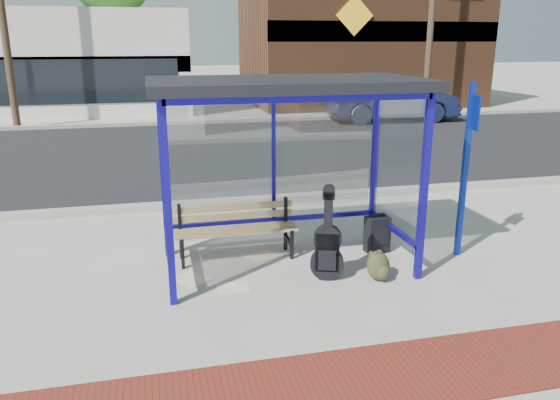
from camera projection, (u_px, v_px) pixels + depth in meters
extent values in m
plane|color=#B2ADA0|center=(286.00, 266.00, 7.19)|extent=(120.00, 120.00, 0.00)
cube|color=maroon|center=(358.00, 380.00, 4.76)|extent=(60.00, 1.00, 0.01)
cube|color=gray|center=(248.00, 201.00, 9.88)|extent=(60.00, 0.25, 0.12)
cube|color=black|center=(214.00, 151.00, 14.66)|extent=(60.00, 10.00, 0.00)
cube|color=gray|center=(197.00, 122.00, 19.40)|extent=(60.00, 0.25, 0.12)
cube|color=#B2ADA0|center=(193.00, 117.00, 21.19)|extent=(60.00, 4.00, 0.01)
cube|color=#150D93|center=(168.00, 206.00, 5.84)|extent=(0.08, 0.08, 2.30)
cube|color=#150D93|center=(424.00, 189.00, 6.50)|extent=(0.08, 0.08, 2.30)
cube|color=#150D93|center=(164.00, 174.00, 7.24)|extent=(0.08, 0.08, 2.30)
cube|color=#150D93|center=(374.00, 163.00, 7.90)|extent=(0.08, 0.08, 2.30)
cube|color=#150D93|center=(273.00, 87.00, 7.26)|extent=(3.00, 0.08, 0.08)
cube|color=#150D93|center=(304.00, 98.00, 5.86)|extent=(3.00, 0.08, 0.08)
cube|color=#150D93|center=(160.00, 95.00, 6.22)|extent=(0.08, 1.50, 0.08)
cube|color=#150D93|center=(402.00, 90.00, 6.89)|extent=(0.08, 1.50, 0.08)
cube|color=#150D93|center=(274.00, 220.00, 7.78)|extent=(3.00, 0.08, 0.06)
cube|color=#150D93|center=(169.00, 247.00, 6.75)|extent=(0.08, 1.50, 0.06)
cube|color=#150D93|center=(393.00, 228.00, 7.41)|extent=(0.08, 1.50, 0.06)
cube|color=#150D93|center=(274.00, 154.00, 7.51)|extent=(0.05, 0.05, 1.90)
cube|color=silver|center=(274.00, 157.00, 7.52)|extent=(2.84, 0.01, 1.82)
cube|color=silver|center=(165.00, 176.00, 6.49)|extent=(0.02, 1.34, 1.82)
cube|color=silver|center=(397.00, 163.00, 7.16)|extent=(0.02, 1.34, 1.82)
cube|color=black|center=(287.00, 84.00, 6.53)|extent=(3.30, 1.80, 0.12)
cube|color=#59331E|center=(357.00, 33.00, 25.34)|extent=(10.00, 7.00, 6.40)
cube|color=black|center=(388.00, 31.00, 22.12)|extent=(10.00, 0.10, 0.80)
cube|color=yellow|center=(355.00, 15.00, 21.52)|extent=(1.56, 0.06, 1.56)
cylinder|color=#4C3826|center=(116.00, 48.00, 26.36)|extent=(0.36, 0.36, 5.00)
cylinder|color=#4C3826|center=(411.00, 47.00, 29.80)|extent=(0.36, 0.36, 5.00)
cylinder|color=#4C3826|center=(1.00, 3.00, 17.24)|extent=(0.24, 0.24, 8.00)
cylinder|color=#4C3826|center=(432.00, 9.00, 20.57)|extent=(0.24, 0.24, 8.00)
cube|color=black|center=(183.00, 254.00, 7.05)|extent=(0.05, 0.05, 0.41)
cube|color=black|center=(180.00, 232.00, 7.33)|extent=(0.05, 0.05, 0.78)
cube|color=black|center=(182.00, 249.00, 7.21)|extent=(0.05, 0.37, 0.05)
cube|color=black|center=(292.00, 244.00, 7.37)|extent=(0.05, 0.05, 0.41)
cube|color=black|center=(286.00, 223.00, 7.65)|extent=(0.05, 0.05, 0.78)
cube|color=black|center=(289.00, 240.00, 7.54)|extent=(0.05, 0.37, 0.05)
cube|color=tan|center=(238.00, 234.00, 7.18)|extent=(1.64, 0.08, 0.03)
cube|color=tan|center=(237.00, 231.00, 7.27)|extent=(1.64, 0.08, 0.03)
cube|color=tan|center=(235.00, 229.00, 7.36)|extent=(1.64, 0.08, 0.03)
cube|color=tan|center=(234.00, 226.00, 7.46)|extent=(1.64, 0.08, 0.03)
cube|color=tan|center=(234.00, 216.00, 7.45)|extent=(1.64, 0.03, 0.09)
cube|color=tan|center=(233.00, 207.00, 7.42)|extent=(1.64, 0.03, 0.09)
cylinder|color=black|center=(327.00, 263.00, 6.74)|extent=(0.43, 0.24, 0.42)
cylinder|color=black|center=(328.00, 239.00, 6.65)|extent=(0.37, 0.22, 0.35)
cube|color=black|center=(327.00, 251.00, 6.69)|extent=(0.32, 0.21, 0.50)
cube|color=black|center=(328.00, 212.00, 6.55)|extent=(0.14, 0.13, 0.50)
cube|color=black|center=(329.00, 195.00, 6.49)|extent=(0.17, 0.14, 0.10)
cube|color=black|center=(377.00, 234.00, 7.60)|extent=(0.35, 0.24, 0.51)
cylinder|color=black|center=(369.00, 251.00, 7.62)|extent=(0.07, 0.19, 0.05)
cylinder|color=black|center=(384.00, 249.00, 7.70)|extent=(0.07, 0.19, 0.05)
cube|color=black|center=(378.00, 215.00, 7.52)|extent=(0.21, 0.06, 0.04)
cube|color=black|center=(381.00, 236.00, 7.50)|extent=(0.26, 0.05, 0.28)
ellipsoid|color=#33311C|center=(378.00, 266.00, 6.73)|extent=(0.35, 0.28, 0.36)
ellipsoid|color=#33311C|center=(384.00, 273.00, 6.65)|extent=(0.20, 0.16, 0.19)
cube|color=#33311C|center=(378.00, 252.00, 6.70)|extent=(0.11, 0.06, 0.03)
cube|color=navy|center=(465.00, 172.00, 7.24)|extent=(0.07, 0.07, 2.36)
cube|color=navy|center=(474.00, 113.00, 7.03)|extent=(0.04, 0.30, 0.44)
cube|color=white|center=(192.00, 279.00, 6.79)|extent=(0.52, 0.53, 0.01)
cube|color=white|center=(233.00, 288.00, 6.55)|extent=(0.41, 0.33, 0.01)
cube|color=white|center=(262.00, 256.00, 7.51)|extent=(0.50, 0.46, 0.01)
imported|color=#171F42|center=(392.00, 100.00, 19.81)|extent=(4.78, 1.83, 1.56)
cylinder|color=#A5130B|center=(441.00, 104.00, 22.43)|extent=(0.22, 0.22, 0.66)
sphere|color=#A5130B|center=(441.00, 95.00, 22.33)|extent=(0.24, 0.24, 0.24)
cylinder|color=#A5130B|center=(441.00, 101.00, 22.40)|extent=(0.37, 0.23, 0.11)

